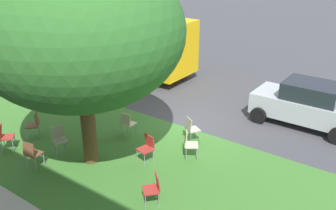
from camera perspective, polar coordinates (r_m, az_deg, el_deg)
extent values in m
plane|color=#424247|center=(13.90, 2.82, -2.98)|extent=(80.00, 80.00, 0.00)
cube|color=#3D752D|center=(11.68, -5.90, -8.63)|extent=(48.00, 6.00, 0.01)
cylinder|color=brown|center=(11.31, -12.05, -2.54)|extent=(0.44, 0.44, 2.65)
ellipsoid|color=#2D6B28|center=(10.44, -13.30, 10.87)|extent=(5.72, 5.72, 4.22)
cube|color=beige|center=(13.03, -6.00, -2.84)|extent=(0.46, 0.44, 0.04)
cube|color=beige|center=(12.79, -6.51, -2.18)|extent=(0.41, 0.13, 0.40)
cylinder|color=gray|center=(13.16, -4.89, -3.63)|extent=(0.02, 0.02, 0.42)
cylinder|color=gray|center=(13.35, -6.17, -3.27)|extent=(0.02, 0.02, 0.42)
cylinder|color=gray|center=(12.91, -5.74, -4.21)|extent=(0.02, 0.02, 0.42)
cylinder|color=gray|center=(13.11, -7.03, -3.84)|extent=(0.02, 0.02, 0.42)
cube|color=#B7332D|center=(11.42, -3.51, -6.77)|extent=(0.50, 0.48, 0.04)
cube|color=#B7332D|center=(11.40, -2.83, -5.43)|extent=(0.41, 0.17, 0.40)
cylinder|color=gray|center=(11.57, -4.71, -7.69)|extent=(0.02, 0.02, 0.42)
cylinder|color=gray|center=(11.32, -3.59, -8.41)|extent=(0.02, 0.02, 0.42)
cylinder|color=gray|center=(11.75, -3.38, -7.13)|extent=(0.02, 0.02, 0.42)
cylinder|color=gray|center=(11.50, -2.25, -7.82)|extent=(0.02, 0.02, 0.42)
cube|color=#B7332D|center=(9.72, -2.65, -12.74)|extent=(0.58, 0.58, 0.04)
cube|color=#B7332D|center=(9.61, -1.60, -11.46)|extent=(0.35, 0.33, 0.40)
cylinder|color=gray|center=(9.98, -3.80, -13.32)|extent=(0.02, 0.02, 0.42)
cylinder|color=gray|center=(9.70, -3.45, -14.57)|extent=(0.02, 0.02, 0.42)
cylinder|color=gray|center=(10.02, -1.83, -13.09)|extent=(0.02, 0.02, 0.42)
cylinder|color=gray|center=(9.74, -1.42, -14.32)|extent=(0.02, 0.02, 0.42)
cube|color=brown|center=(13.64, -19.92, -2.95)|extent=(0.58, 0.58, 0.04)
cube|color=brown|center=(13.50, -19.32, -2.00)|extent=(0.33, 0.35, 0.40)
cylinder|color=gray|center=(13.94, -20.34, -3.49)|extent=(0.02, 0.02, 0.42)
cylinder|color=gray|center=(13.63, -20.64, -4.17)|extent=(0.02, 0.02, 0.42)
cylinder|color=gray|center=(13.86, -18.97, -3.44)|extent=(0.02, 0.02, 0.42)
cylinder|color=gray|center=(13.55, -19.24, -4.12)|extent=(0.02, 0.02, 0.42)
cube|color=brown|center=(11.88, -19.70, -6.97)|extent=(0.49, 0.47, 0.04)
cube|color=brown|center=(11.65, -20.47, -6.34)|extent=(0.41, 0.16, 0.40)
cylinder|color=gray|center=(11.97, -18.37, -7.78)|extent=(0.02, 0.02, 0.42)
cylinder|color=gray|center=(12.20, -19.62, -7.35)|extent=(0.02, 0.02, 0.42)
cylinder|color=gray|center=(11.77, -19.48, -8.52)|extent=(0.02, 0.02, 0.42)
cylinder|color=gray|center=(12.01, -20.74, -8.06)|extent=(0.02, 0.02, 0.42)
cube|color=#B7332D|center=(13.15, -23.25, -4.50)|extent=(0.58, 0.58, 0.04)
cube|color=#B7332D|center=(13.09, -24.19, -3.62)|extent=(0.35, 0.33, 0.40)
cylinder|color=gray|center=(13.06, -22.50, -5.71)|extent=(0.02, 0.02, 0.42)
cylinder|color=gray|center=(13.37, -22.25, -4.97)|extent=(0.02, 0.02, 0.42)
cylinder|color=gray|center=(13.14, -23.96, -5.79)|extent=(0.02, 0.02, 0.42)
cylinder|color=gray|center=(13.45, -23.67, -5.06)|extent=(0.02, 0.02, 0.42)
cube|color=#ADA393|center=(12.39, -16.08, -5.16)|extent=(0.53, 0.54, 0.04)
cube|color=#ADA393|center=(12.44, -16.46, -3.84)|extent=(0.23, 0.40, 0.40)
cylinder|color=gray|center=(12.31, -16.52, -6.62)|extent=(0.02, 0.02, 0.42)
cylinder|color=gray|center=(12.39, -14.93, -6.22)|extent=(0.02, 0.02, 0.42)
cylinder|color=gray|center=(12.60, -16.98, -5.95)|extent=(0.02, 0.02, 0.42)
cylinder|color=gray|center=(12.68, -15.43, -5.56)|extent=(0.02, 0.02, 0.42)
cube|color=beige|center=(11.66, 3.60, -6.09)|extent=(0.57, 0.57, 0.04)
cube|color=beige|center=(11.54, 2.73, -5.05)|extent=(0.30, 0.38, 0.40)
cylinder|color=gray|center=(11.63, 4.45, -7.51)|extent=(0.02, 0.02, 0.42)
cylinder|color=gray|center=(11.94, 4.35, -6.62)|extent=(0.02, 0.02, 0.42)
cylinder|color=gray|center=(11.61, 2.76, -7.51)|extent=(0.02, 0.02, 0.42)
cylinder|color=gray|center=(11.92, 2.71, -6.62)|extent=(0.02, 0.02, 0.42)
cube|color=#ADA393|center=(12.59, 3.82, -3.73)|extent=(0.56, 0.56, 0.04)
cube|color=#ADA393|center=(12.41, 3.11, -2.90)|extent=(0.39, 0.27, 0.40)
cylinder|color=gray|center=(12.63, 4.85, -4.84)|extent=(0.02, 0.02, 0.42)
cylinder|color=gray|center=(12.91, 4.08, -4.16)|extent=(0.02, 0.02, 0.42)
cylinder|color=gray|center=(12.49, 3.48, -5.15)|extent=(0.02, 0.02, 0.42)
cylinder|color=gray|center=(12.77, 2.73, -4.45)|extent=(0.02, 0.02, 0.42)
cube|color=#ADB2B7|center=(14.53, 20.12, -0.32)|extent=(3.70, 1.64, 0.76)
cube|color=#1E232B|center=(14.26, 21.05, 1.93)|extent=(1.90, 1.44, 0.64)
cylinder|color=black|center=(14.30, 13.57, -1.55)|extent=(0.60, 0.18, 0.60)
cylinder|color=black|center=(15.80, 16.05, 0.63)|extent=(0.60, 0.18, 0.60)
cube|color=yellow|center=(20.52, -9.82, 10.26)|extent=(10.40, 2.44, 2.50)
cube|color=black|center=(20.60, -9.76, 9.32)|extent=(10.30, 2.46, 0.12)
cube|color=black|center=(20.33, -10.00, 12.73)|extent=(10.30, 2.46, 0.56)
cylinder|color=black|center=(23.01, -19.01, 7.80)|extent=(0.96, 0.28, 0.96)
cylinder|color=black|center=(24.49, -14.26, 9.24)|extent=(0.96, 0.28, 0.96)
cylinder|color=black|center=(17.34, -3.09, 4.19)|extent=(0.96, 0.28, 0.96)
cylinder|color=black|center=(19.26, 1.61, 6.20)|extent=(0.96, 0.28, 0.96)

